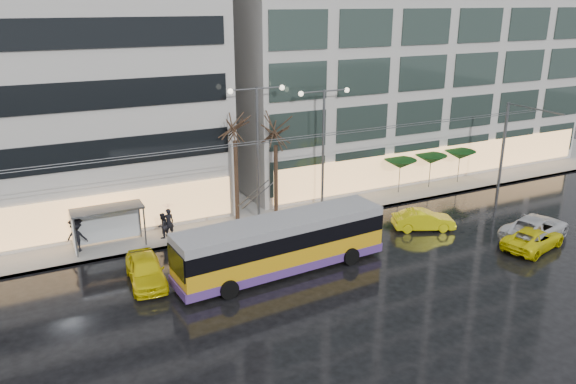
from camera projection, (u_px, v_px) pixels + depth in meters
ground at (307, 296)px, 28.80m from camera, size 140.00×140.00×0.00m
sidewalk at (242, 205)px, 41.48m from camera, size 80.00×10.00×0.15m
kerb at (270, 228)px, 37.29m from camera, size 80.00×0.10×0.15m
building_right at (398, 22)px, 48.79m from camera, size 32.00×14.00×25.00m
trolleybus at (282, 246)px, 30.99m from camera, size 12.35×5.00×5.66m
catenary at (262, 174)px, 34.57m from camera, size 42.24×5.12×7.00m
bus_shelter at (101, 219)px, 33.70m from camera, size 4.20×1.60×2.51m
street_lamp_near at (258, 135)px, 36.85m from camera, size 3.96×0.36×9.03m
street_lamp_far at (323, 132)px, 39.04m from camera, size 3.96×0.36×8.53m
tree_a at (235, 120)px, 36.04m from camera, size 3.20×3.20×8.40m
tree_b at (276, 126)px, 37.69m from camera, size 3.20×3.20×7.70m
parasol_a at (400, 164)px, 43.21m from camera, size 2.50×2.50×2.65m
parasol_b at (431, 159)px, 44.47m from camera, size 2.50×2.50×2.65m
parasol_c at (460, 155)px, 45.73m from camera, size 2.50×2.50×2.65m
taxi_a at (146, 270)px, 29.93m from camera, size 2.12×4.61×1.53m
taxi_b at (423, 220)px, 37.01m from camera, size 4.27×2.87×1.33m
taxi_c at (533, 238)px, 34.17m from camera, size 5.09×3.27×1.31m
sedan_silver at (535, 228)px, 35.53m from camera, size 5.90×3.81×1.51m
pedestrian_a at (168, 215)px, 35.33m from camera, size 1.03×1.05×2.19m
pedestrian_b at (162, 226)px, 35.30m from camera, size 1.00×0.97×1.63m
pedestrian_c at (77, 234)px, 33.30m from camera, size 1.40×1.17×2.11m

